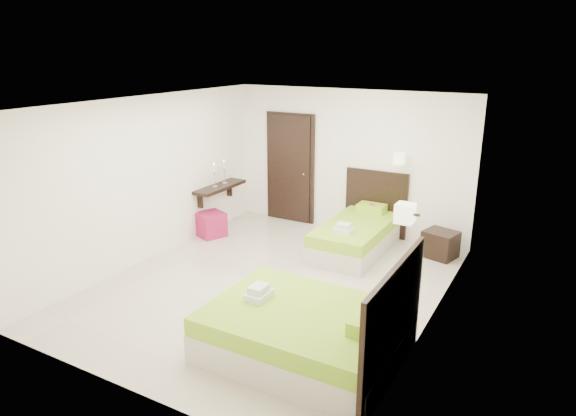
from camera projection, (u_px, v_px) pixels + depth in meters
The scene contains 7 objects.
floor at pixel (272, 285), 7.43m from camera, with size 5.50×5.50×0.00m, color beige.
bed_single at pixel (357, 234), 8.64m from camera, with size 1.16×1.93×1.59m.
bed_double at pixel (309, 331), 5.63m from camera, with size 2.08×1.77×1.72m.
nightstand at pixel (440, 244), 8.37m from camera, with size 0.50×0.44×0.44m, color black.
ottoman at pixel (211, 224), 9.30m from camera, with size 0.44×0.44×0.44m, color maroon.
door at pixel (290, 168), 9.92m from camera, with size 1.02×0.15×2.14m.
console_shelf at pixel (220, 187), 9.50m from camera, with size 0.35×1.20×0.78m.
Camera 1 is at (3.52, -5.78, 3.28)m, focal length 32.00 mm.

